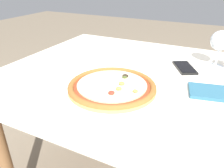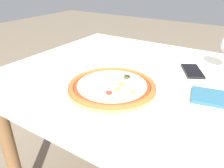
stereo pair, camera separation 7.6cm
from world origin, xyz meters
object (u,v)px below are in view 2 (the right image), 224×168
dining_table (143,95)px  fork (91,67)px  cell_phone (192,71)px  pizza_plate (112,87)px

dining_table → fork: (-0.24, -0.04, 0.09)m
fork → cell_phone: (0.40, 0.19, 0.00)m
pizza_plate → cell_phone: pizza_plate is taller
pizza_plate → cell_phone: size_ratio=2.13×
dining_table → cell_phone: bearing=44.5°
dining_table → fork: size_ratio=6.99×
pizza_plate → fork: size_ratio=2.01×
fork → dining_table: bearing=9.9°
dining_table → pizza_plate: 0.22m
fork → cell_phone: 0.44m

